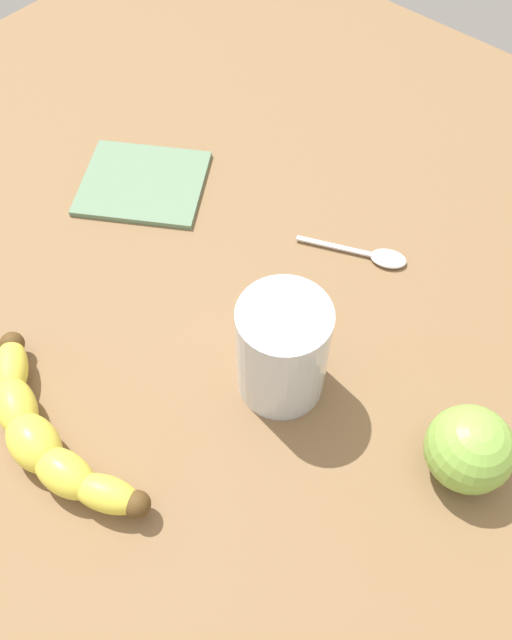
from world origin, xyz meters
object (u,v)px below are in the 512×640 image
at_px(green_apple_fruit, 469,449).
at_px(teaspoon, 382,257).
at_px(banana, 45,436).
at_px(smoothie_glass, 282,352).

height_order(green_apple_fruit, teaspoon, green_apple_fruit).
height_order(banana, green_apple_fruit, green_apple_fruit).
height_order(banana, teaspoon, banana).
bearing_deg(teaspoon, smoothie_glass, -109.99).
relative_size(smoothie_glass, green_apple_fruit, 1.52).
bearing_deg(smoothie_glass, green_apple_fruit, -77.79).
distance_m(banana, smoothie_glass, 0.20).
bearing_deg(banana, smoothie_glass, 66.37).
bearing_deg(teaspoon, banana, -129.25).
bearing_deg(banana, green_apple_fruit, 45.90).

